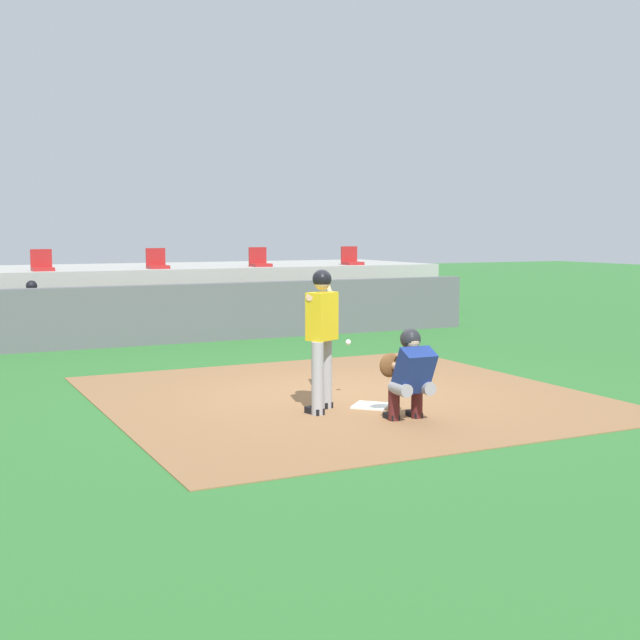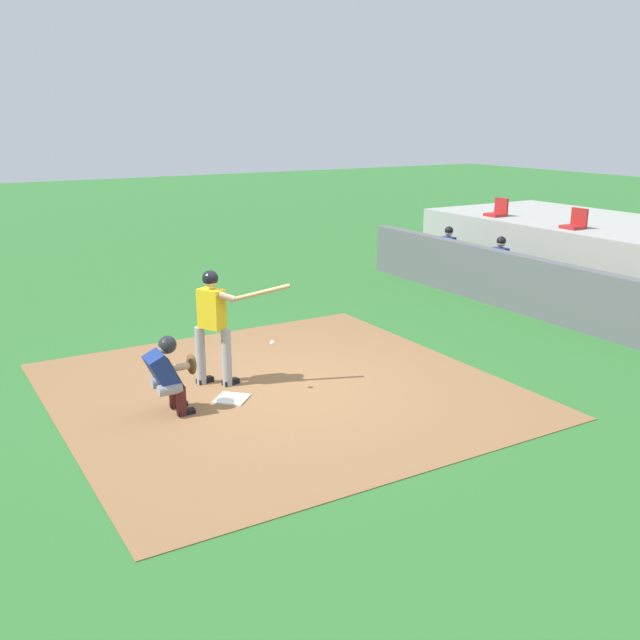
{
  "view_description": "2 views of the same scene",
  "coord_description": "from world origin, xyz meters",
  "px_view_note": "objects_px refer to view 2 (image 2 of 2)",
  "views": [
    {
      "loc": [
        -5.36,
        -10.15,
        2.28
      ],
      "look_at": [
        0.0,
        0.7,
        1.0
      ],
      "focal_mm": 47.35,
      "sensor_mm": 36.0,
      "label": 1
    },
    {
      "loc": [
        9.07,
        -4.7,
        3.98
      ],
      "look_at": [
        0.0,
        0.7,
        1.0
      ],
      "focal_mm": 40.47,
      "sensor_mm": 36.0,
      "label": 2
    }
  ],
  "objects_px": {
    "batter_at_plate": "(214,320)",
    "dugout_player_1": "(496,263)",
    "dugout_player_0": "(444,251)",
    "stadium_seat_0": "(498,211)",
    "home_plate": "(232,399)",
    "stadium_seat_1": "(575,223)",
    "catcher_crouched": "(170,372)"
  },
  "relations": [
    {
      "from": "batter_at_plate",
      "to": "stadium_seat_0",
      "type": "bearing_deg",
      "value": 114.04
    },
    {
      "from": "catcher_crouched",
      "to": "stadium_seat_0",
      "type": "bearing_deg",
      "value": 115.12
    },
    {
      "from": "dugout_player_0",
      "to": "stadium_seat_0",
      "type": "distance_m",
      "value": 2.22
    },
    {
      "from": "catcher_crouched",
      "to": "dugout_player_0",
      "type": "xyz_separation_m",
      "value": [
        -4.94,
        9.05,
        0.07
      ]
    },
    {
      "from": "batter_at_plate",
      "to": "dugout_player_1",
      "type": "distance_m",
      "value": 8.45
    },
    {
      "from": "catcher_crouched",
      "to": "dugout_player_1",
      "type": "bearing_deg",
      "value": 108.82
    },
    {
      "from": "batter_at_plate",
      "to": "dugout_player_0",
      "type": "relative_size",
      "value": 1.39
    },
    {
      "from": "batter_at_plate",
      "to": "stadium_seat_1",
      "type": "bearing_deg",
      "value": 100.72
    },
    {
      "from": "catcher_crouched",
      "to": "stadium_seat_0",
      "type": "relative_size",
      "value": 4.07
    },
    {
      "from": "home_plate",
      "to": "batter_at_plate",
      "type": "height_order",
      "value": "batter_at_plate"
    },
    {
      "from": "home_plate",
      "to": "stadium_seat_1",
      "type": "relative_size",
      "value": 0.92
    },
    {
      "from": "stadium_seat_1",
      "to": "catcher_crouched",
      "type": "bearing_deg",
      "value": -76.81
    },
    {
      "from": "batter_at_plate",
      "to": "stadium_seat_1",
      "type": "xyz_separation_m",
      "value": [
        -1.92,
        10.13,
        0.5
      ]
    },
    {
      "from": "batter_at_plate",
      "to": "dugout_player_1",
      "type": "bearing_deg",
      "value": 106.54
    },
    {
      "from": "batter_at_plate",
      "to": "dugout_player_1",
      "type": "xyz_separation_m",
      "value": [
        -2.4,
        8.09,
        -0.36
      ]
    },
    {
      "from": "dugout_player_0",
      "to": "stadium_seat_1",
      "type": "height_order",
      "value": "stadium_seat_1"
    },
    {
      "from": "stadium_seat_0",
      "to": "dugout_player_1",
      "type": "bearing_deg",
      "value": -43.91
    },
    {
      "from": "batter_at_plate",
      "to": "catcher_crouched",
      "type": "bearing_deg",
      "value": -54.63
    },
    {
      "from": "catcher_crouched",
      "to": "stadium_seat_1",
      "type": "xyz_separation_m",
      "value": [
        -2.6,
        11.09,
        0.93
      ]
    },
    {
      "from": "dugout_player_1",
      "to": "catcher_crouched",
      "type": "bearing_deg",
      "value": -71.18
    },
    {
      "from": "home_plate",
      "to": "catcher_crouched",
      "type": "relative_size",
      "value": 0.23
    },
    {
      "from": "dugout_player_1",
      "to": "stadium_seat_1",
      "type": "relative_size",
      "value": 2.71
    },
    {
      "from": "home_plate",
      "to": "dugout_player_0",
      "type": "distance_m",
      "value": 9.55
    },
    {
      "from": "home_plate",
      "to": "dugout_player_0",
      "type": "xyz_separation_m",
      "value": [
        -4.94,
        8.14,
        0.65
      ]
    },
    {
      "from": "stadium_seat_0",
      "to": "stadium_seat_1",
      "type": "height_order",
      "value": "same"
    },
    {
      "from": "home_plate",
      "to": "catcher_crouched",
      "type": "distance_m",
      "value": 1.08
    },
    {
      "from": "dugout_player_1",
      "to": "stadium_seat_1",
      "type": "xyz_separation_m",
      "value": [
        0.49,
        2.03,
        0.86
      ]
    },
    {
      "from": "home_plate",
      "to": "stadium_seat_1",
      "type": "bearing_deg",
      "value": 104.33
    },
    {
      "from": "batter_at_plate",
      "to": "catcher_crouched",
      "type": "height_order",
      "value": "batter_at_plate"
    },
    {
      "from": "home_plate",
      "to": "dugout_player_0",
      "type": "bearing_deg",
      "value": 121.24
    },
    {
      "from": "batter_at_plate",
      "to": "catcher_crouched",
      "type": "relative_size",
      "value": 0.93
    },
    {
      "from": "dugout_player_0",
      "to": "stadium_seat_1",
      "type": "distance_m",
      "value": 3.22
    }
  ]
}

